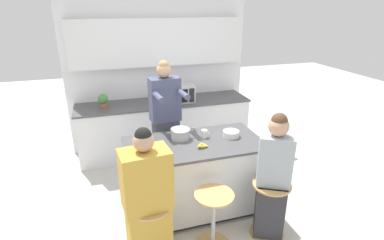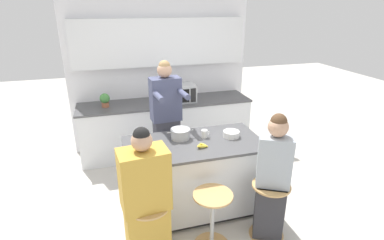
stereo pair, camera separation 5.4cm
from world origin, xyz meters
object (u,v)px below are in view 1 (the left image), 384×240
(bar_stool_center, at_px, (213,217))
(person_wrapped_blanket, at_px, (147,204))
(bar_stool_leftmost, at_px, (151,229))
(bar_stool_rightmost, at_px, (270,206))
(coffee_cup_near, at_px, (204,134))
(person_seated_near, at_px, (272,181))
(kitchen_island, at_px, (194,176))
(fruit_bowl, at_px, (135,153))
(person_cooking, at_px, (166,126))
(microwave, at_px, (178,93))
(cooking_pot, at_px, (180,134))
(banana_bunch, at_px, (202,146))
(potted_plant, at_px, (103,100))

(bar_stool_center, height_order, person_wrapped_blanket, person_wrapped_blanket)
(bar_stool_leftmost, relative_size, bar_stool_rightmost, 1.00)
(person_wrapped_blanket, relative_size, coffee_cup_near, 13.79)
(bar_stool_center, height_order, person_seated_near, person_seated_near)
(bar_stool_center, xyz_separation_m, person_seated_near, (0.65, 0.00, 0.30))
(kitchen_island, relative_size, person_wrapped_blanket, 1.11)
(bar_stool_center, relative_size, fruit_bowl, 3.65)
(bar_stool_rightmost, distance_m, coffee_cup_near, 1.09)
(person_cooking, bearing_deg, bar_stool_leftmost, -113.68)
(bar_stool_rightmost, xyz_separation_m, person_seated_near, (0.01, 0.01, 0.30))
(person_wrapped_blanket, xyz_separation_m, coffee_cup_near, (0.82, 0.77, 0.27))
(coffee_cup_near, bearing_deg, person_seated_near, -57.43)
(bar_stool_rightmost, height_order, microwave, microwave)
(cooking_pot, distance_m, coffee_cup_near, 0.29)
(person_cooking, bearing_deg, bar_stool_rightmost, -63.21)
(bar_stool_rightmost, bearing_deg, kitchen_island, 133.40)
(banana_bunch, height_order, microwave, microwave)
(kitchen_island, xyz_separation_m, bar_stool_rightmost, (0.64, -0.68, -0.09))
(cooking_pot, height_order, fruit_bowl, cooking_pot)
(person_seated_near, bearing_deg, person_wrapped_blanket, -151.93)
(bar_stool_rightmost, bearing_deg, banana_bunch, 138.15)
(bar_stool_center, distance_m, potted_plant, 2.59)
(person_cooking, distance_m, microwave, 1.05)
(bar_stool_leftmost, bearing_deg, person_seated_near, -0.30)
(bar_stool_center, xyz_separation_m, banana_bunch, (0.05, 0.52, 0.56))
(person_seated_near, height_order, microwave, person_seated_near)
(kitchen_island, bearing_deg, bar_stool_rightmost, -46.60)
(person_seated_near, bearing_deg, banana_bunch, 167.49)
(kitchen_island, xyz_separation_m, bar_stool_leftmost, (-0.64, -0.66, -0.09))
(bar_stool_leftmost, relative_size, cooking_pot, 2.02)
(kitchen_island, bearing_deg, person_seated_near, -45.52)
(potted_plant, bearing_deg, kitchen_island, -59.99)
(microwave, relative_size, potted_plant, 2.24)
(bar_stool_center, distance_m, cooking_pot, 1.02)
(person_cooking, bearing_deg, cooking_pot, -87.74)
(bar_stool_rightmost, xyz_separation_m, banana_bunch, (-0.59, 0.53, 0.56))
(bar_stool_leftmost, relative_size, microwave, 1.34)
(person_seated_near, xyz_separation_m, microwave, (-0.41, 2.28, 0.36))
(bar_stool_rightmost, bearing_deg, coffee_cup_near, 121.53)
(person_seated_near, bearing_deg, microwave, 128.37)
(bar_stool_rightmost, distance_m, potted_plant, 2.90)
(kitchen_island, distance_m, person_cooking, 0.81)
(bar_stool_leftmost, bearing_deg, banana_bunch, 36.61)
(person_seated_near, relative_size, fruit_bowl, 8.06)
(bar_stool_leftmost, distance_m, person_wrapped_blanket, 0.31)
(bar_stool_leftmost, relative_size, coffee_cup_near, 6.20)
(bar_stool_rightmost, xyz_separation_m, microwave, (-0.40, 2.29, 0.66))
(microwave, bearing_deg, fruit_bowl, -118.06)
(banana_bunch, bearing_deg, potted_plant, 119.11)
(person_wrapped_blanket, relative_size, fruit_bowl, 8.12)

